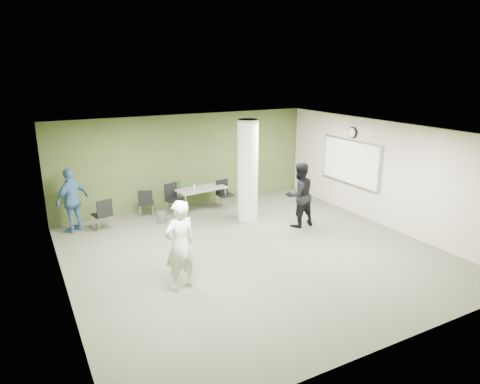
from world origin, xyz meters
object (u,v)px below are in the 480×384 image
man_black (299,195)px  man_blue (72,200)px  woman_white (180,245)px  folding_table (201,190)px  chair_back_left (103,212)px

man_black → man_blue: size_ratio=1.03×
woman_white → man_blue: 4.36m
man_black → man_blue: 5.88m
folding_table → chair_back_left: folding_table is taller
folding_table → woman_white: woman_white is taller
woman_white → chair_back_left: bearing=-90.3°
woman_white → man_blue: woman_white is taller
folding_table → chair_back_left: bearing=179.6°
chair_back_left → woman_white: woman_white is taller
man_black → man_blue: man_black is taller
folding_table → woman_white: bearing=-124.0°
folding_table → chair_back_left: (-2.87, -0.29, -0.15)m
chair_back_left → woman_white: 3.89m
folding_table → man_black: size_ratio=0.88×
chair_back_left → man_black: bearing=142.0°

